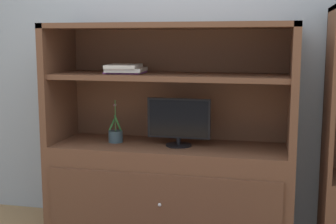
% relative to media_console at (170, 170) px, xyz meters
% --- Properties ---
extents(painted_rear_wall, '(6.00, 0.10, 2.80)m').
position_rel_media_console_xyz_m(painted_rear_wall, '(0.00, 0.34, 0.90)').
color(painted_rear_wall, '#9EA8B2').
rests_on(painted_rear_wall, ground_plane).
extents(media_console, '(1.76, 0.60, 1.56)m').
position_rel_media_console_xyz_m(media_console, '(0.00, 0.00, 0.00)').
color(media_console, brown).
rests_on(media_console, ground_plane).
extents(tv_monitor, '(0.46, 0.19, 0.35)m').
position_rel_media_console_xyz_m(tv_monitor, '(0.07, -0.02, 0.37)').
color(tv_monitor, black).
rests_on(tv_monitor, media_console).
extents(potted_plant, '(0.11, 0.11, 0.32)m').
position_rel_media_console_xyz_m(potted_plant, '(-0.41, -0.01, 0.24)').
color(potted_plant, '#384C56').
rests_on(potted_plant, media_console).
extents(magazine_stack, '(0.29, 0.35, 0.06)m').
position_rel_media_console_xyz_m(magazine_stack, '(-0.33, -0.01, 0.74)').
color(magazine_stack, purple).
rests_on(magazine_stack, media_console).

